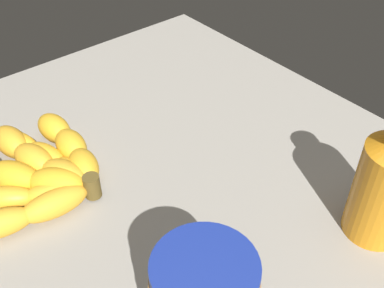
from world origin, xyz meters
TOP-DOWN VIEW (x-y plane):
  - ground_plane at (0.00, 0.00)cm, footprint 71.79×61.53cm
  - banana_bunch at (-9.60, -14.68)cm, footprint 18.83×24.81cm

SIDE VIEW (x-z plane):
  - ground_plane at x=0.00cm, z-range -4.13..0.00cm
  - banana_bunch at x=-9.60cm, z-range -0.19..3.60cm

